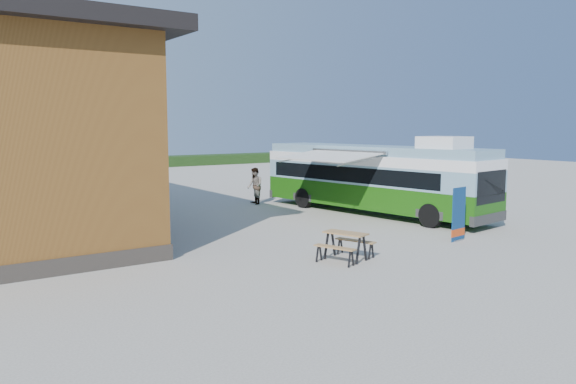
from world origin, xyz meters
TOP-DOWN VIEW (x-y plane):
  - ground at (0.00, 0.00)m, footprint 100.00×100.00m
  - hedge at (8.00, 38.00)m, footprint 40.00×3.00m
  - bus at (5.11, 3.24)m, footprint 4.16×12.36m
  - awning at (2.66, 3.40)m, footprint 3.26×4.67m
  - banner at (3.27, -3.22)m, footprint 0.85×0.26m
  - picnic_table at (-2.01, -3.12)m, footprint 1.91×1.80m
  - person_a at (-5.70, 5.49)m, footprint 0.69×0.75m
  - person_b at (2.10, 9.16)m, footprint 0.89×1.06m
  - slurry_tanker at (-5.70, 18.67)m, footprint 2.14×6.26m

SIDE VIEW (x-z plane):
  - ground at x=0.00m, z-range 0.00..0.00m
  - hedge at x=8.00m, z-range 0.00..1.00m
  - picnic_table at x=-2.01m, z-range 0.22..1.10m
  - banner at x=3.27m, z-range -0.18..1.79m
  - person_a at x=-5.70m, z-range 0.00..1.71m
  - person_b at x=2.10m, z-range 0.00..1.95m
  - slurry_tanker at x=-5.70m, z-range 0.18..2.49m
  - bus at x=5.11m, z-range -0.08..3.64m
  - awning at x=2.66m, z-range 2.44..2.97m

